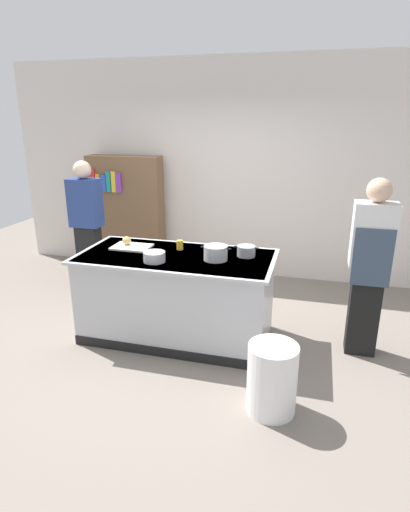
# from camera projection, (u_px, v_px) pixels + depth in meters

# --- Properties ---
(ground_plane) EXTENTS (10.00, 10.00, 0.00)m
(ground_plane) POSITION_uv_depth(u_px,v_px,m) (178.00, 335.00, 4.49)
(ground_plane) COLOR slate
(back_wall) EXTENTS (6.40, 0.12, 3.00)m
(back_wall) POSITION_uv_depth(u_px,v_px,m) (223.00, 170.00, 5.94)
(back_wall) COLOR silver
(back_wall) RESTS_ON ground_plane
(counter_island) EXTENTS (1.98, 0.98, 0.90)m
(counter_island) POSITION_uv_depth(u_px,v_px,m) (177.00, 295.00, 4.34)
(counter_island) COLOR #B7BABF
(counter_island) RESTS_ON ground_plane
(cutting_board) EXTENTS (0.40, 0.28, 0.02)m
(cutting_board) POSITION_uv_depth(u_px,v_px,m) (132.00, 247.00, 4.44)
(cutting_board) COLOR silver
(cutting_board) RESTS_ON counter_island
(onion) EXTENTS (0.09, 0.09, 0.09)m
(onion) POSITION_uv_depth(u_px,v_px,m) (127.00, 241.00, 4.47)
(onion) COLOR tan
(onion) RESTS_ON cutting_board
(stock_pot) EXTENTS (0.30, 0.23, 0.14)m
(stock_pot) POSITION_uv_depth(u_px,v_px,m) (216.00, 253.00, 4.05)
(stock_pot) COLOR #B7BABF
(stock_pot) RESTS_ON counter_island
(sauce_pan) EXTENTS (0.25, 0.18, 0.11)m
(sauce_pan) POSITION_uv_depth(u_px,v_px,m) (246.00, 251.00, 4.16)
(sauce_pan) COLOR #99999E
(sauce_pan) RESTS_ON counter_island
(mixing_bowl) EXTENTS (0.21, 0.21, 0.10)m
(mixing_bowl) POSITION_uv_depth(u_px,v_px,m) (154.00, 257.00, 4.01)
(mixing_bowl) COLOR #B7BABF
(mixing_bowl) RESTS_ON counter_island
(juice_cup) EXTENTS (0.07, 0.07, 0.10)m
(juice_cup) POSITION_uv_depth(u_px,v_px,m) (180.00, 245.00, 4.37)
(juice_cup) COLOR yellow
(juice_cup) RESTS_ON counter_island
(trash_bin) EXTENTS (0.39, 0.39, 0.57)m
(trash_bin) POSITION_uv_depth(u_px,v_px,m) (272.00, 378.00, 3.25)
(trash_bin) COLOR white
(trash_bin) RESTS_ON ground_plane
(person_chef) EXTENTS (0.38, 0.25, 1.72)m
(person_chef) POSITION_uv_depth(u_px,v_px,m) (370.00, 265.00, 3.89)
(person_chef) COLOR black
(person_chef) RESTS_ON ground_plane
(person_guest) EXTENTS (0.38, 0.24, 1.72)m
(person_guest) POSITION_uv_depth(u_px,v_px,m) (87.00, 225.00, 5.33)
(person_guest) COLOR black
(person_guest) RESTS_ON ground_plane
(bookshelf) EXTENTS (1.10, 0.31, 1.70)m
(bookshelf) POSITION_uv_depth(u_px,v_px,m) (127.00, 214.00, 6.21)
(bookshelf) COLOR brown
(bookshelf) RESTS_ON ground_plane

